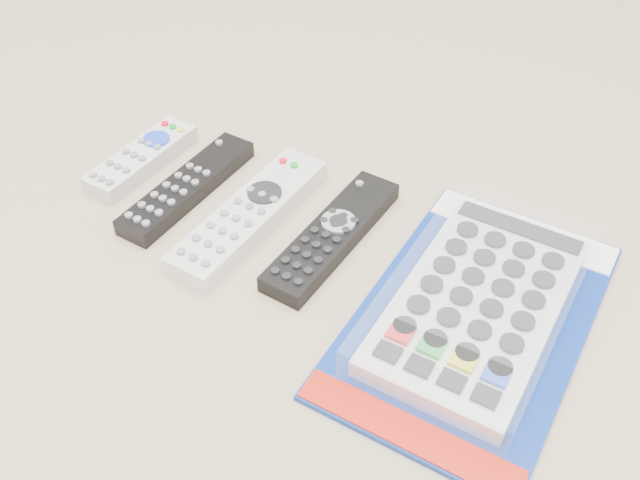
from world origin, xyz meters
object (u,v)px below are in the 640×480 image
at_px(remote_small_grey, 141,158).
at_px(remote_large_black, 332,235).
at_px(remote_slim_black, 187,187).
at_px(remote_silver_dvd, 250,215).
at_px(jumbo_remote_packaged, 478,303).

bearing_deg(remote_small_grey, remote_large_black, 1.27).
height_order(remote_slim_black, remote_silver_dvd, remote_silver_dvd).
bearing_deg(jumbo_remote_packaged, remote_small_grey, 177.09).
distance_m(remote_slim_black, remote_silver_dvd, 0.09).
bearing_deg(remote_small_grey, remote_slim_black, -8.86).
relative_size(remote_slim_black, jumbo_remote_packaged, 0.58).
xyz_separation_m(remote_silver_dvd, jumbo_remote_packaged, (0.26, -0.03, 0.01)).
distance_m(remote_silver_dvd, remote_large_black, 0.09).
relative_size(remote_small_grey, remote_large_black, 0.75).
relative_size(remote_small_grey, remote_silver_dvd, 0.68).
bearing_deg(remote_large_black, jumbo_remote_packaged, -4.56).
bearing_deg(remote_slim_black, remote_silver_dvd, -2.17).
bearing_deg(remote_small_grey, jumbo_remote_packaged, -1.25).
distance_m(remote_large_black, jumbo_remote_packaged, 0.17).
xyz_separation_m(remote_small_grey, remote_slim_black, (0.08, -0.02, -0.00)).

